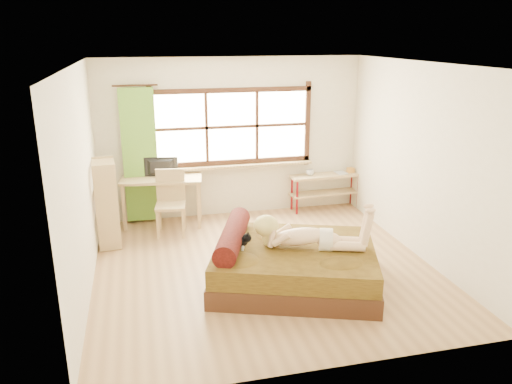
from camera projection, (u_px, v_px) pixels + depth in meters
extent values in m
plane|color=#9E754C|center=(264.00, 267.00, 6.83)|extent=(4.50, 4.50, 0.00)
plane|color=white|center=(265.00, 64.00, 6.01)|extent=(4.50, 4.50, 0.00)
plane|color=silver|center=(232.00, 138.00, 8.51)|extent=(4.50, 0.00, 4.50)
plane|color=silver|center=(328.00, 238.00, 4.34)|extent=(4.50, 0.00, 4.50)
plane|color=silver|center=(81.00, 184.00, 5.93)|extent=(0.00, 4.50, 4.50)
plane|color=silver|center=(421.00, 162.00, 6.92)|extent=(0.00, 4.50, 4.50)
cube|color=#FFEDBF|center=(232.00, 127.00, 8.44)|extent=(2.60, 0.01, 1.30)
cube|color=tan|center=(233.00, 166.00, 8.58)|extent=(2.80, 0.16, 0.04)
cube|color=#507C21|center=(140.00, 156.00, 8.12)|extent=(0.55, 0.10, 2.20)
cube|color=#371E10|center=(294.00, 274.00, 6.35)|extent=(2.43, 2.18, 0.25)
cube|color=#38270C|center=(295.00, 256.00, 6.28)|extent=(2.38, 2.14, 0.25)
cylinder|color=black|center=(233.00, 235.00, 6.28)|extent=(0.72, 1.38, 0.28)
cube|color=tan|center=(161.00, 179.00, 8.13)|extent=(1.37, 0.77, 0.04)
cube|color=tan|center=(124.00, 208.00, 7.97)|extent=(0.06, 0.06, 0.78)
cube|color=tan|center=(199.00, 206.00, 8.07)|extent=(0.06, 0.06, 0.78)
cube|color=tan|center=(128.00, 199.00, 8.42)|extent=(0.06, 0.06, 0.78)
cube|color=tan|center=(199.00, 197.00, 8.53)|extent=(0.06, 0.06, 0.78)
imported|color=black|center=(161.00, 168.00, 8.12)|extent=(0.56, 0.15, 0.32)
cube|color=tan|center=(171.00, 206.00, 7.83)|extent=(0.51, 0.51, 0.04)
cube|color=tan|center=(171.00, 185.00, 7.94)|extent=(0.46, 0.11, 0.52)
cube|color=tan|center=(158.00, 225.00, 7.70)|extent=(0.05, 0.05, 0.45)
cube|color=tan|center=(183.00, 224.00, 7.73)|extent=(0.05, 0.05, 0.45)
cube|color=tan|center=(160.00, 216.00, 8.07)|extent=(0.05, 0.05, 0.45)
cube|color=tan|center=(184.00, 216.00, 8.10)|extent=(0.05, 0.05, 0.45)
cube|color=tan|center=(326.00, 176.00, 8.93)|extent=(1.31, 0.40, 0.04)
cube|color=tan|center=(325.00, 193.00, 9.03)|extent=(1.31, 0.40, 0.03)
cylinder|color=maroon|center=(297.00, 197.00, 8.74)|extent=(0.04, 0.04, 0.65)
cylinder|color=maroon|center=(358.00, 191.00, 9.07)|extent=(0.04, 0.04, 0.65)
cylinder|color=maroon|center=(292.00, 192.00, 8.98)|extent=(0.04, 0.04, 0.65)
cylinder|color=maroon|center=(351.00, 187.00, 9.30)|extent=(0.04, 0.04, 0.65)
cube|color=gold|center=(351.00, 170.00, 9.04)|extent=(0.11, 0.11, 0.09)
imported|color=gray|center=(310.00, 173.00, 8.84)|extent=(0.14, 0.14, 0.11)
imported|color=gray|center=(336.00, 173.00, 8.96)|extent=(0.19, 0.26, 0.02)
cube|color=tan|center=(110.00, 241.00, 7.56)|extent=(0.36, 0.55, 0.03)
cube|color=tan|center=(108.00, 216.00, 7.44)|extent=(0.36, 0.55, 0.03)
cube|color=tan|center=(105.00, 190.00, 7.32)|extent=(0.36, 0.55, 0.03)
cube|color=tan|center=(103.00, 163.00, 7.20)|extent=(0.36, 0.55, 0.03)
cube|color=tan|center=(107.00, 209.00, 7.14)|extent=(0.32, 0.06, 1.29)
cube|color=tan|center=(106.00, 198.00, 7.62)|extent=(0.32, 0.06, 1.29)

